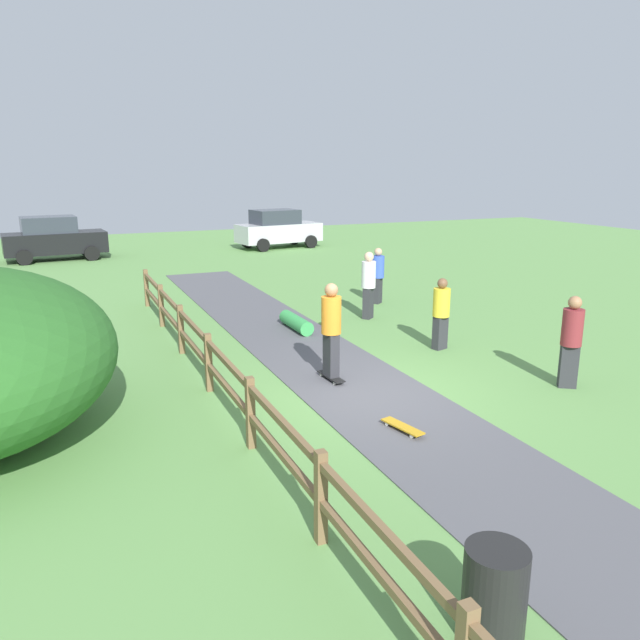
% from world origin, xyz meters
% --- Properties ---
extents(ground_plane, '(60.00, 60.00, 0.00)m').
position_xyz_m(ground_plane, '(0.00, 0.00, 0.00)').
color(ground_plane, '#60934C').
extents(asphalt_path, '(2.40, 28.00, 0.02)m').
position_xyz_m(asphalt_path, '(0.00, 0.00, 0.01)').
color(asphalt_path, '#515156').
rests_on(asphalt_path, ground_plane).
extents(wooden_fence, '(0.12, 18.12, 1.10)m').
position_xyz_m(wooden_fence, '(-2.60, 0.00, 0.67)').
color(wooden_fence, brown).
rests_on(wooden_fence, ground_plane).
extents(trash_bin, '(0.56, 0.56, 0.90)m').
position_xyz_m(trash_bin, '(-1.80, -5.78, 0.45)').
color(trash_bin, black).
rests_on(trash_bin, ground_plane).
extents(skater_riding, '(0.40, 0.81, 1.91)m').
position_xyz_m(skater_riding, '(-0.31, 0.88, 1.09)').
color(skater_riding, black).
rests_on(skater_riding, asphalt_path).
extents(skater_fallen, '(1.17, 1.46, 0.36)m').
position_xyz_m(skater_fallen, '(0.52, 4.66, 0.20)').
color(skater_fallen, green).
rests_on(skater_fallen, asphalt_path).
extents(skateboard_loose, '(0.37, 0.82, 0.08)m').
position_xyz_m(skateboard_loose, '(-0.26, -1.71, 0.09)').
color(skateboard_loose, '#BF8C19').
rests_on(skateboard_loose, asphalt_path).
extents(bystander_blue, '(0.53, 0.53, 1.68)m').
position_xyz_m(bystander_blue, '(3.86, 6.61, 0.92)').
color(bystander_blue, '#2D2D33').
rests_on(bystander_blue, ground_plane).
extents(bystander_yellow, '(0.47, 0.47, 1.64)m').
position_xyz_m(bystander_yellow, '(2.85, 1.83, 0.90)').
color(bystander_yellow, '#2D2D33').
rests_on(bystander_yellow, ground_plane).
extents(bystander_white, '(0.53, 0.53, 1.83)m').
position_xyz_m(bystander_white, '(2.71, 5.04, 1.02)').
color(bystander_white, '#2D2D33').
rests_on(bystander_white, ground_plane).
extents(bystander_maroon, '(0.53, 0.53, 1.76)m').
position_xyz_m(bystander_maroon, '(3.63, -1.22, 0.97)').
color(bystander_maroon, '#2D2D33').
rests_on(bystander_maroon, ground_plane).
extents(parked_car_black, '(4.34, 2.30, 1.92)m').
position_xyz_m(parked_car_black, '(-4.96, 19.97, 0.96)').
color(parked_car_black, black).
rests_on(parked_car_black, ground_plane).
extents(parked_car_silver, '(4.40, 2.45, 1.92)m').
position_xyz_m(parked_car_silver, '(5.48, 19.97, 0.96)').
color(parked_car_silver, '#B7B7BC').
rests_on(parked_car_silver, ground_plane).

